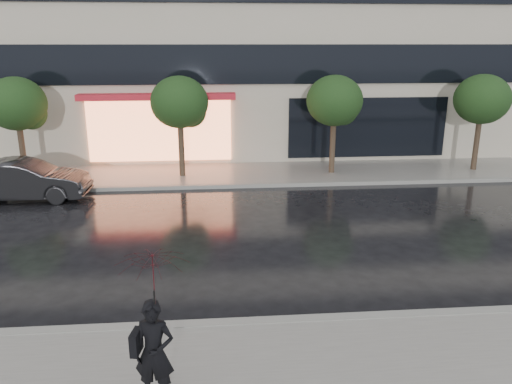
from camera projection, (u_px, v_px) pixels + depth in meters
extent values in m
plane|color=black|center=(300.00, 299.00, 10.50)|extent=(120.00, 120.00, 0.00)
cube|color=slate|center=(257.00, 174.00, 20.27)|extent=(60.00, 3.50, 0.12)
cube|color=gray|center=(308.00, 321.00, 9.53)|extent=(60.00, 0.25, 0.14)
cube|color=gray|center=(261.00, 185.00, 18.59)|extent=(60.00, 0.25, 0.14)
cube|color=black|center=(254.00, 64.00, 20.66)|extent=(28.00, 0.12, 1.60)
cube|color=#FF8C59|center=(160.00, 130.00, 21.09)|extent=(6.00, 0.10, 2.60)
cube|color=red|center=(157.00, 97.00, 20.36)|extent=(6.40, 0.70, 0.25)
cube|color=black|center=(368.00, 127.00, 21.84)|extent=(7.00, 0.10, 2.60)
cylinder|color=#33261C|center=(23.00, 154.00, 19.00)|extent=(0.22, 0.22, 2.20)
ellipsoid|color=black|center=(16.00, 104.00, 18.45)|extent=(2.20, 2.20, 1.98)
sphere|color=black|center=(31.00, 114.00, 18.79)|extent=(1.20, 1.20, 1.20)
cylinder|color=#33261C|center=(182.00, 151.00, 19.49)|extent=(0.22, 0.22, 2.20)
ellipsoid|color=black|center=(179.00, 102.00, 18.94)|extent=(2.20, 2.20, 1.98)
sphere|color=black|center=(191.00, 112.00, 19.28)|extent=(1.20, 1.20, 1.20)
cylinder|color=#33261C|center=(332.00, 148.00, 19.97)|extent=(0.22, 0.22, 2.20)
ellipsoid|color=black|center=(335.00, 101.00, 19.42)|extent=(2.20, 2.20, 1.98)
sphere|color=black|center=(343.00, 110.00, 19.76)|extent=(1.20, 1.20, 1.20)
cylinder|color=#33261C|center=(476.00, 146.00, 20.46)|extent=(0.22, 0.22, 2.20)
ellipsoid|color=black|center=(482.00, 99.00, 19.91)|extent=(2.20, 2.20, 1.98)
sphere|color=black|center=(488.00, 109.00, 20.25)|extent=(1.20, 1.20, 1.20)
imported|color=black|center=(25.00, 180.00, 16.91)|extent=(4.23, 1.53, 1.39)
imported|color=black|center=(154.00, 353.00, 7.12)|extent=(0.65, 0.49, 1.61)
imported|color=#34090D|center=(153.00, 283.00, 6.80)|extent=(1.17, 1.18, 0.92)
cylinder|color=black|center=(156.00, 316.00, 6.95)|extent=(0.02, 0.02, 0.80)
cube|color=black|center=(136.00, 342.00, 7.04)|extent=(0.16, 0.31, 0.34)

